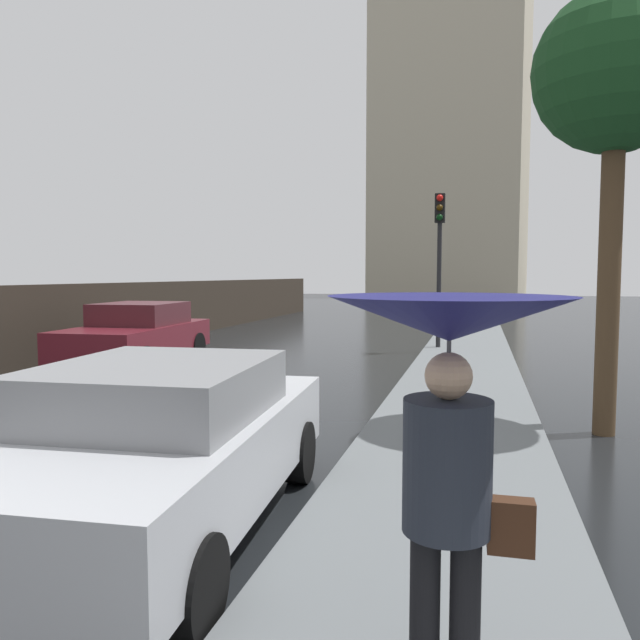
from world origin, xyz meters
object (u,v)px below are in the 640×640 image
object	(u,v)px
car_silver_mid_road	(160,443)
street_tree_near	(616,77)
traffic_light	(440,241)
car_maroon_near_kerb	(137,334)
pedestrian_with_umbrella_near	(449,386)

from	to	relation	value
car_silver_mid_road	street_tree_near	world-z (taller)	street_tree_near
car_silver_mid_road	traffic_light	size ratio (longest dim) A/B	1.02
car_silver_mid_road	traffic_light	distance (m)	12.26
street_tree_near	traffic_light	bearing A→B (deg)	108.55
traffic_light	street_tree_near	world-z (taller)	street_tree_near
car_silver_mid_road	traffic_light	bearing A→B (deg)	79.31
car_maroon_near_kerb	car_silver_mid_road	xyz separation A→B (m)	(4.85, -7.52, -0.03)
pedestrian_with_umbrella_near	street_tree_near	bearing A→B (deg)	-108.10
car_silver_mid_road	street_tree_near	xyz separation A→B (m)	(4.07, 4.12, 3.81)
car_silver_mid_road	street_tree_near	bearing A→B (deg)	41.48
pedestrian_with_umbrella_near	traffic_light	xyz separation A→B (m)	(-0.91, 13.54, 1.38)
traffic_light	street_tree_near	bearing A→B (deg)	-71.45
car_maroon_near_kerb	street_tree_near	xyz separation A→B (m)	(8.92, -3.40, 3.77)
pedestrian_with_umbrella_near	street_tree_near	xyz separation A→B (m)	(1.72, 5.69, 2.94)
traffic_light	car_silver_mid_road	bearing A→B (deg)	-96.84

